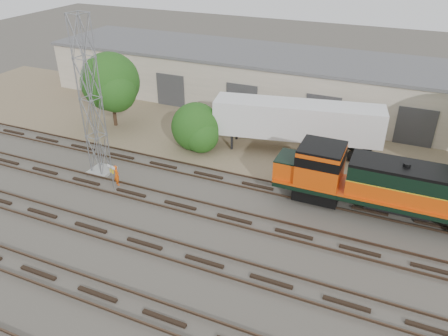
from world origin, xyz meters
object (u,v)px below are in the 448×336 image
at_px(locomotive, 397,187).
at_px(worker, 117,175).
at_px(semi_trailer, 301,122).
at_px(signal_tower, 91,102).

bearing_deg(locomotive, worker, -168.61).
relative_size(locomotive, semi_trailer, 1.16).
bearing_deg(semi_trailer, locomotive, -51.59).
height_order(locomotive, worker, locomotive).
distance_m(locomotive, semi_trailer, 10.71).
height_order(locomotive, semi_trailer, semi_trailer).
bearing_deg(worker, locomotive, -135.24).
relative_size(worker, semi_trailer, 0.11).
distance_m(locomotive, worker, 19.40).
distance_m(signal_tower, worker, 5.59).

